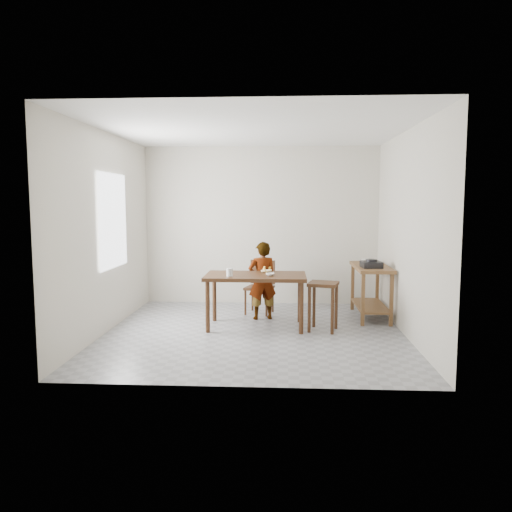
# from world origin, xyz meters

# --- Properties ---
(floor) EXTENTS (4.00, 4.00, 0.04)m
(floor) POSITION_xyz_m (0.00, 0.00, -0.02)
(floor) COLOR gray
(floor) RESTS_ON ground
(ceiling) EXTENTS (4.00, 4.00, 0.04)m
(ceiling) POSITION_xyz_m (0.00, 0.00, 2.72)
(ceiling) COLOR white
(ceiling) RESTS_ON wall_back
(wall_back) EXTENTS (4.00, 0.04, 2.70)m
(wall_back) POSITION_xyz_m (0.00, 2.02, 1.35)
(wall_back) COLOR beige
(wall_back) RESTS_ON ground
(wall_front) EXTENTS (4.00, 0.04, 2.70)m
(wall_front) POSITION_xyz_m (0.00, -2.02, 1.35)
(wall_front) COLOR beige
(wall_front) RESTS_ON ground
(wall_left) EXTENTS (0.04, 4.00, 2.70)m
(wall_left) POSITION_xyz_m (-2.02, 0.00, 1.35)
(wall_left) COLOR beige
(wall_left) RESTS_ON ground
(wall_right) EXTENTS (0.04, 4.00, 2.70)m
(wall_right) POSITION_xyz_m (2.02, 0.00, 1.35)
(wall_right) COLOR beige
(wall_right) RESTS_ON ground
(window_pane) EXTENTS (0.02, 1.10, 1.30)m
(window_pane) POSITION_xyz_m (-1.97, 0.20, 1.50)
(window_pane) COLOR white
(window_pane) RESTS_ON wall_left
(dining_table) EXTENTS (1.40, 0.80, 0.75)m
(dining_table) POSITION_xyz_m (0.00, 0.30, 0.38)
(dining_table) COLOR #3A2111
(dining_table) RESTS_ON floor
(prep_counter) EXTENTS (0.50, 1.20, 0.80)m
(prep_counter) POSITION_xyz_m (1.72, 1.00, 0.40)
(prep_counter) COLOR brown
(prep_counter) RESTS_ON floor
(child) EXTENTS (0.49, 0.38, 1.17)m
(child) POSITION_xyz_m (0.07, 0.79, 0.59)
(child) COLOR silver
(child) RESTS_ON floor
(dining_chair) EXTENTS (0.49, 0.49, 0.83)m
(dining_chair) POSITION_xyz_m (0.01, 1.16, 0.42)
(dining_chair) COLOR #3A2111
(dining_chair) RESTS_ON floor
(stool) EXTENTS (0.47, 0.47, 0.67)m
(stool) POSITION_xyz_m (0.93, 0.16, 0.34)
(stool) COLOR #3A2111
(stool) RESTS_ON floor
(glass_tumbler) EXTENTS (0.11, 0.11, 0.11)m
(glass_tumbler) POSITION_xyz_m (-0.35, 0.12, 0.81)
(glass_tumbler) COLOR silver
(glass_tumbler) RESTS_ON dining_table
(small_bowl) EXTENTS (0.15, 0.15, 0.04)m
(small_bowl) POSITION_xyz_m (0.21, 0.19, 0.77)
(small_bowl) COLOR white
(small_bowl) RESTS_ON dining_table
(banana) EXTENTS (0.18, 0.13, 0.06)m
(banana) POSITION_xyz_m (0.14, 0.50, 0.78)
(banana) COLOR #EABF52
(banana) RESTS_ON dining_table
(serving_bowl) EXTENTS (0.25, 0.25, 0.05)m
(serving_bowl) POSITION_xyz_m (1.72, 1.43, 0.82)
(serving_bowl) COLOR white
(serving_bowl) RESTS_ON prep_counter
(gas_burner) EXTENTS (0.31, 0.31, 0.09)m
(gas_burner) POSITION_xyz_m (1.68, 0.75, 0.85)
(gas_burner) COLOR black
(gas_burner) RESTS_ON prep_counter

